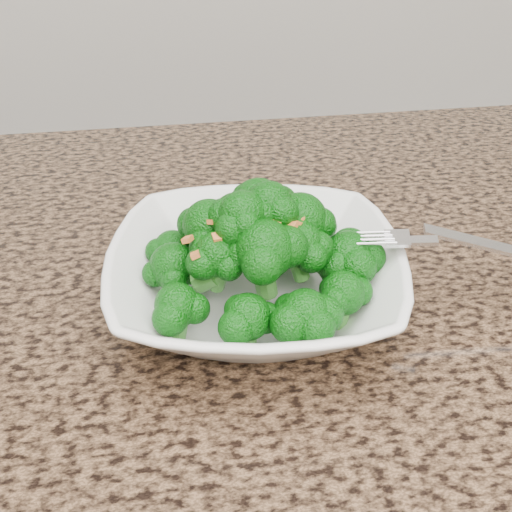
{
  "coord_description": "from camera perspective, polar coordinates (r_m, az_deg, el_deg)",
  "views": [
    {
      "loc": [
        0.07,
        0.0,
        1.22
      ],
      "look_at": [
        0.13,
        0.41,
        0.95
      ],
      "focal_mm": 45.0,
      "sensor_mm": 36.0,
      "label": 1
    }
  ],
  "objects": [
    {
      "name": "granite_counter",
      "position": [
        0.45,
        -15.09,
        -16.12
      ],
      "size": [
        1.64,
        1.04,
        0.03
      ],
      "primitive_type": "cube",
      "color": "brown",
      "rests_on": "cabinet"
    },
    {
      "name": "bowl",
      "position": [
        0.5,
        -0.0,
        -2.11
      ],
      "size": [
        0.26,
        0.26,
        0.06
      ],
      "primitive_type": "imported",
      "rotation": [
        0.0,
        0.0,
        -0.14
      ],
      "color": "white",
      "rests_on": "granite_counter"
    },
    {
      "name": "broccoli_pile",
      "position": [
        0.47,
        0.0,
        4.38
      ],
      "size": [
        0.2,
        0.2,
        0.07
      ],
      "primitive_type": null,
      "color": "#0A5A0A",
      "rests_on": "bowl"
    },
    {
      "name": "garlic_topping",
      "position": [
        0.45,
        0.0,
        8.81
      ],
      "size": [
        0.12,
        0.12,
        0.01
      ],
      "primitive_type": null,
      "color": "orange",
      "rests_on": "broccoli_pile"
    },
    {
      "name": "fork",
      "position": [
        0.5,
        15.0,
        1.35
      ],
      "size": [
        0.19,
        0.08,
        0.01
      ],
      "primitive_type": null,
      "rotation": [
        0.0,
        0.0,
        -0.28
      ],
      "color": "silver",
      "rests_on": "bowl"
    }
  ]
}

